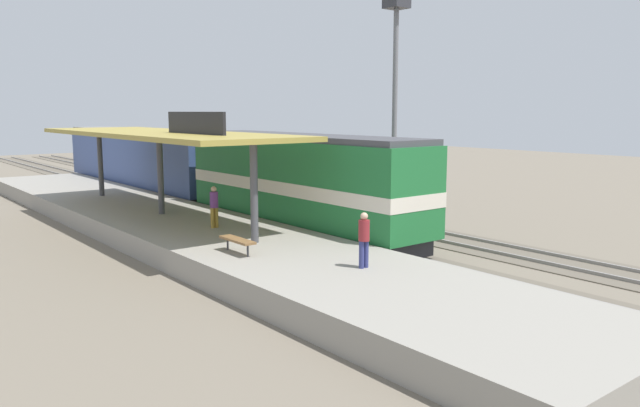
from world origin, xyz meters
The scene contains 12 objects.
ground_plane centered at (2.00, 0.00, 0.00)m, with size 120.00×120.00×0.00m, color #706656.
track_near centered at (0.00, 0.00, 0.03)m, with size 3.20×110.00×0.16m.
track_far centered at (4.60, 0.00, 0.03)m, with size 3.20×110.00×0.16m.
platform centered at (-4.60, 0.00, 0.45)m, with size 6.00×44.00×0.90m, color gray.
station_canopy centered at (-4.60, -0.09, 4.53)m, with size 5.20×18.00×4.70m.
platform_bench centered at (-6.00, -9.12, 1.34)m, with size 0.44×1.70×0.50m.
locomotive centered at (0.00, -4.56, 2.41)m, with size 2.93×14.43×4.44m.
passenger_carriage_single centered at (0.00, 13.44, 2.31)m, with size 2.90×20.00×4.24m.
freight_car centered at (4.60, 9.79, 1.97)m, with size 2.80×12.00×3.54m.
light_mast centered at (7.80, -2.72, 8.40)m, with size 1.10×1.10×11.70m.
person_waiting centered at (-3.99, -13.18, 1.85)m, with size 0.34×0.34×1.71m.
person_walking centered at (-4.36, -4.58, 1.85)m, with size 0.34×0.34×1.71m.
Camera 1 is at (-16.38, -26.65, 5.63)m, focal length 34.60 mm.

